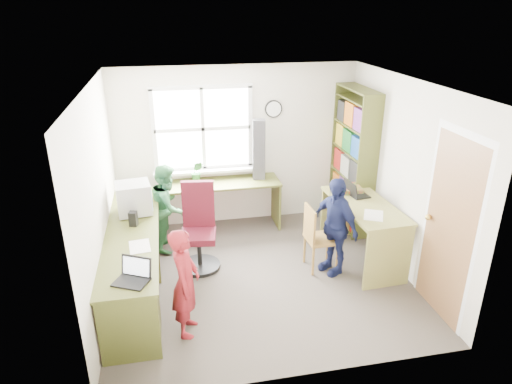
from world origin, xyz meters
TOP-DOWN VIEW (x-y plane):
  - room at (0.01, 0.10)m, footprint 3.64×3.44m
  - l_desk at (-1.31, -0.28)m, footprint 2.38×2.95m
  - right_desk at (1.41, 0.16)m, footprint 0.72×1.44m
  - bookshelf at (1.65, 1.19)m, footprint 0.30×1.02m
  - swivel_chair at (-0.71, 0.43)m, footprint 0.59×0.59m
  - wooden_chair at (0.75, 0.06)m, footprint 0.39×0.39m
  - crt_monitor at (-1.48, 0.57)m, footprint 0.45×0.41m
  - laptop_left at (-1.43, -0.96)m, footprint 0.40×0.37m
  - laptop_right at (1.39, 0.44)m, footprint 0.30×0.34m
  - speaker_a at (-1.48, 0.23)m, footprint 0.11×0.11m
  - speaker_b at (-1.51, 0.88)m, footprint 0.09×0.09m
  - cd_tower at (0.29, 1.48)m, footprint 0.20×0.18m
  - game_box at (1.37, 0.61)m, footprint 0.34×0.34m
  - paper_a at (-1.40, -0.31)m, footprint 0.25×0.33m
  - paper_b at (1.37, -0.19)m, footprint 0.34×0.38m
  - potted_plant at (-0.63, 1.50)m, footprint 0.21×0.18m
  - person_red at (-0.95, -0.86)m, footprint 0.36×0.48m
  - person_green at (-1.08, 1.01)m, footprint 0.58×0.68m
  - person_navy at (0.94, -0.04)m, footprint 0.57×0.81m

SIDE VIEW (x-z plane):
  - l_desk at x=-1.31m, z-range 0.08..0.83m
  - wooden_chair at x=0.75m, z-range 0.04..0.90m
  - swivel_chair at x=-0.71m, z-range -0.08..1.05m
  - right_desk at x=1.41m, z-range 0.18..0.99m
  - person_red at x=-0.95m, z-range 0.00..1.18m
  - person_green at x=-1.08m, z-range 0.00..1.21m
  - person_navy at x=0.94m, z-range 0.00..1.27m
  - paper_a at x=-1.40m, z-range 0.75..0.75m
  - laptop_left at x=-1.43m, z-range 0.69..0.91m
  - paper_b at x=1.37m, z-range 0.81..0.81m
  - speaker_b at x=-1.51m, z-range 0.75..0.92m
  - speaker_a at x=-1.48m, z-range 0.75..0.93m
  - game_box at x=1.37m, z-range 0.81..0.87m
  - laptop_right at x=1.39m, z-range 0.75..0.97m
  - potted_plant at x=-0.63m, z-range 0.75..1.07m
  - crt_monitor at x=-1.48m, z-range 0.75..1.15m
  - bookshelf at x=1.65m, z-range -0.05..2.05m
  - cd_tower at x=0.29m, z-range 0.75..1.65m
  - room at x=0.01m, z-range 0.00..2.44m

